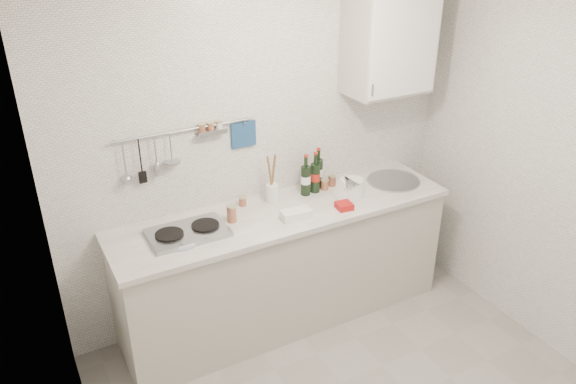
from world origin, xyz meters
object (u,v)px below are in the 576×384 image
at_px(plate_stack_sink, 350,188).
at_px(wine_bottles, 313,172).
at_px(plate_stack_hob, 178,236).
at_px(utensil_crock, 272,191).
at_px(wall_cabinet, 389,43).

relative_size(plate_stack_sink, wine_bottles, 0.78).
distance_m(plate_stack_hob, utensil_crock, 0.77).
height_order(plate_stack_hob, utensil_crock, utensil_crock).
xyz_separation_m(wall_cabinet, plate_stack_sink, (-0.37, -0.14, -0.98)).
distance_m(plate_stack_hob, wine_bottles, 1.11).
bearing_deg(utensil_crock, wine_bottles, 1.09).
bearing_deg(wall_cabinet, plate_stack_sink, -159.08).
relative_size(wall_cabinet, utensil_crock, 1.92).
xyz_separation_m(plate_stack_sink, wine_bottles, (-0.21, 0.18, 0.10)).
bearing_deg(wine_bottles, utensil_crock, -178.91).
xyz_separation_m(plate_stack_sink, utensil_crock, (-0.55, 0.17, 0.03)).
xyz_separation_m(wall_cabinet, utensil_crock, (-0.91, 0.03, -0.94)).
relative_size(wall_cabinet, plate_stack_sink, 2.91).
height_order(plate_stack_hob, wine_bottles, wine_bottles).
height_order(plate_stack_hob, plate_stack_sink, plate_stack_sink).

